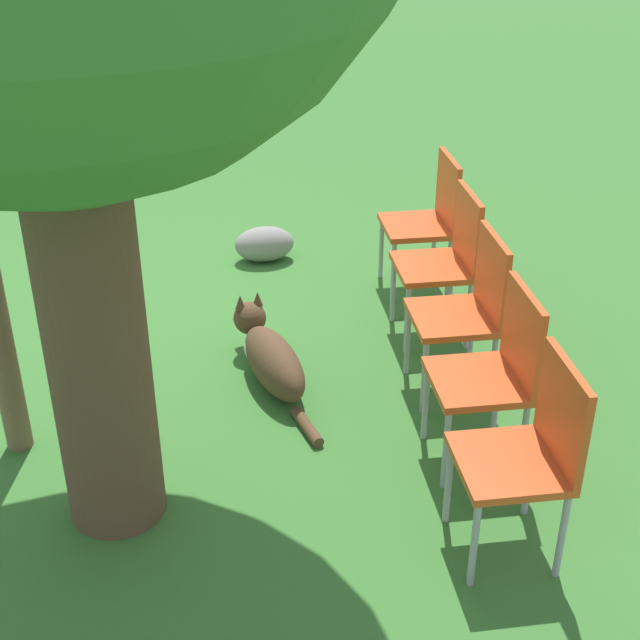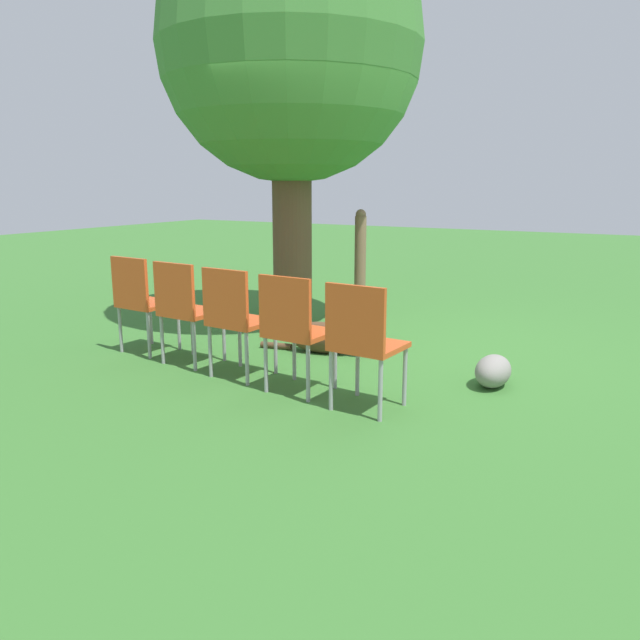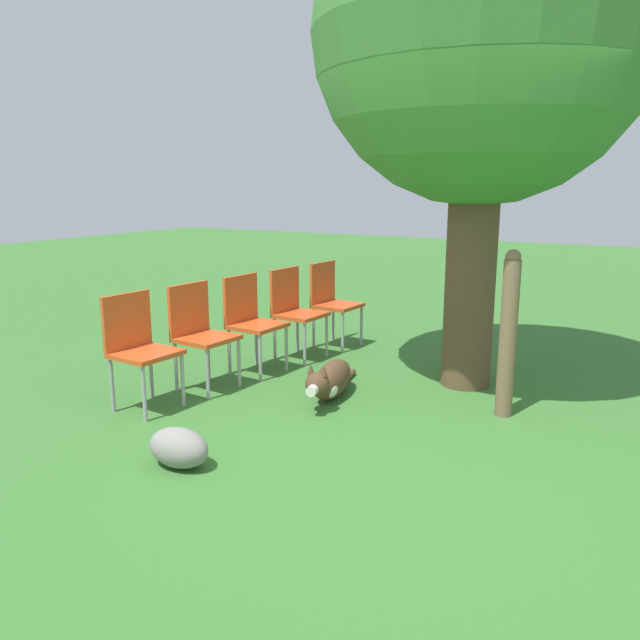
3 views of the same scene
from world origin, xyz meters
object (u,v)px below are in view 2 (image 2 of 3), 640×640
oak_tree (291,51)px  red_chair_1 (294,325)px  dog (329,337)px  red_chair_2 (235,315)px  fence_post (360,266)px  red_chair_3 (185,306)px  red_chair_0 (363,338)px  red_chair_4 (141,297)px

oak_tree → red_chair_1: bearing=-148.2°
dog → red_chair_2: size_ratio=1.29×
fence_post → red_chair_1: (-2.40, -0.62, -0.11)m
dog → red_chair_2: 1.11m
fence_post → red_chair_3: 2.29m
oak_tree → red_chair_3: 2.89m
dog → red_chair_1: bearing=-85.8°
fence_post → red_chair_3: size_ratio=1.41×
oak_tree → dog: bearing=-132.8°
oak_tree → red_chair_0: 3.55m
red_chair_1 → dog: bearing=19.4°
fence_post → red_chair_1: size_ratio=1.41×
fence_post → red_chair_1: fence_post is taller
red_chair_2 → red_chair_4: bearing=85.4°
red_chair_1 → red_chair_3: 1.21m
red_chair_0 → red_chair_2: (0.19, 1.20, 0.00)m
red_chair_0 → red_chair_3: (0.28, 1.79, 0.00)m
oak_tree → red_chair_4: oak_tree is taller
red_chair_3 → red_chair_4: size_ratio=1.00×
red_chair_1 → red_chair_4: (0.28, 1.79, 0.00)m
red_chair_0 → dog: bearing=41.3°
oak_tree → red_chair_4: (-1.65, 0.60, -2.30)m
red_chair_1 → red_chair_2: size_ratio=1.00×
oak_tree → red_chair_3: oak_tree is taller
red_chair_0 → red_chair_2: size_ratio=1.00×
oak_tree → red_chair_2: oak_tree is taller
red_chair_0 → red_chair_2: same height
fence_post → red_chair_3: (-2.21, 0.58, -0.11)m
fence_post → red_chair_2: size_ratio=1.41×
red_chair_0 → red_chair_3: same height
dog → red_chair_1: 1.19m
dog → red_chair_4: (-0.81, 1.50, 0.36)m
red_chair_4 → fence_post: bearing=-24.8°
fence_post → red_chair_4: bearing=150.9°
dog → red_chair_0: size_ratio=1.29×
dog → red_chair_1: size_ratio=1.29×
oak_tree → dog: size_ratio=3.66×
dog → red_chair_2: red_chair_2 is taller
red_chair_1 → red_chair_4: size_ratio=1.00×
red_chair_3 → red_chair_4: bearing=85.4°
oak_tree → red_chair_2: 3.01m
red_chair_2 → oak_tree: bearing=22.5°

